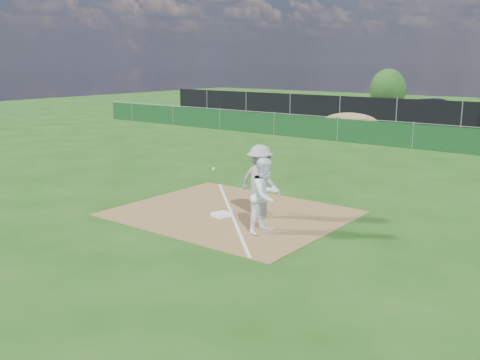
# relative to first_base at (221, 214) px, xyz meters

# --- Properties ---
(ground) EXTENTS (90.00, 90.00, 0.00)m
(ground) POSITION_rel_first_base_xyz_m (0.02, 9.41, -0.06)
(ground) COLOR #1B480F
(ground) RESTS_ON ground
(infield_dirt) EXTENTS (6.00, 5.00, 0.02)m
(infield_dirt) POSITION_rel_first_base_xyz_m (0.02, 0.41, -0.05)
(infield_dirt) COLOR brown
(infield_dirt) RESTS_ON ground
(foul_line) EXTENTS (5.01, 5.01, 0.01)m
(foul_line) POSITION_rel_first_base_xyz_m (0.02, 0.41, -0.04)
(foul_line) COLOR white
(foul_line) RESTS_ON infield_dirt
(green_fence) EXTENTS (44.00, 0.05, 1.20)m
(green_fence) POSITION_rel_first_base_xyz_m (0.02, 14.41, 0.54)
(green_fence) COLOR #0F3816
(green_fence) RESTS_ON ground
(dirt_mound) EXTENTS (3.38, 2.60, 1.17)m
(dirt_mound) POSITION_rel_first_base_xyz_m (-4.98, 17.91, 0.52)
(dirt_mound) COLOR olive
(dirt_mound) RESTS_ON ground
(black_fence) EXTENTS (46.00, 0.04, 1.80)m
(black_fence) POSITION_rel_first_base_xyz_m (0.02, 22.41, 0.84)
(black_fence) COLOR black
(black_fence) RESTS_ON ground
(first_base) EXTENTS (0.51, 0.51, 0.09)m
(first_base) POSITION_rel_first_base_xyz_m (0.00, 0.00, 0.00)
(first_base) COLOR white
(first_base) RESTS_ON infield_dirt
(play_at_first) EXTENTS (2.02, 0.81, 1.96)m
(play_at_first) POSITION_rel_first_base_xyz_m (0.82, 0.66, 0.93)
(play_at_first) COLOR #A9A9AC
(play_at_first) RESTS_ON infield_dirt
(runner) EXTENTS (0.78, 0.97, 1.88)m
(runner) POSITION_rel_first_base_xyz_m (1.71, -0.38, 0.88)
(runner) COLOR white
(runner) RESTS_ON ground
(car_left) EXTENTS (4.63, 2.88, 1.47)m
(car_left) POSITION_rel_first_base_xyz_m (-6.03, 27.74, 0.68)
(car_left) COLOR #A5A8AD
(car_left) RESTS_ON parking_lot
(car_mid) EXTENTS (5.11, 2.93, 1.59)m
(car_mid) POSITION_rel_first_base_xyz_m (-2.66, 25.97, 0.74)
(car_mid) COLOR black
(car_mid) RESTS_ON parking_lot
(tree_left) EXTENTS (2.94, 2.94, 3.49)m
(tree_left) POSITION_rel_first_base_xyz_m (-8.69, 32.29, 1.73)
(tree_left) COLOR #382316
(tree_left) RESTS_ON ground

